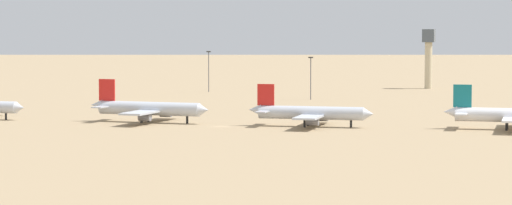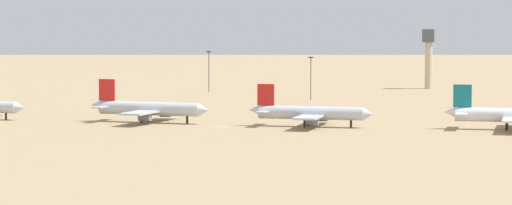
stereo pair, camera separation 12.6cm
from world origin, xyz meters
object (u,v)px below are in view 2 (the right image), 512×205
(parked_jet_red_3, at_px, (310,113))
(light_pole_east, at_px, (209,69))
(light_pole_west, at_px, (311,75))
(parked_jet_teal_4, at_px, (511,115))
(parked_jet_red_2, at_px, (148,109))
(control_tower, at_px, (429,53))

(parked_jet_red_3, distance_m, light_pole_east, 162.32)
(light_pole_west, bearing_deg, parked_jet_red_3, -77.10)
(light_pole_west, bearing_deg, light_pole_east, 146.62)
(parked_jet_teal_4, bearing_deg, parked_jet_red_3, -176.18)
(parked_jet_red_2, distance_m, parked_jet_teal_4, 103.92)
(parked_jet_red_2, xyz_separation_m, parked_jet_red_3, (48.68, -0.49, -0.21))
(parked_jet_red_2, bearing_deg, light_pole_west, 81.75)
(parked_jet_teal_4, bearing_deg, light_pole_west, 125.87)
(parked_jet_teal_4, bearing_deg, parked_jet_red_2, -179.07)
(parked_jet_red_2, relative_size, parked_jet_teal_4, 1.02)
(parked_jet_red_3, height_order, parked_jet_teal_4, parked_jet_teal_4)
(light_pole_east, bearing_deg, control_tower, 29.93)
(parked_jet_red_3, xyz_separation_m, control_tower, (8.49, 191.96, 11.74))
(control_tower, height_order, light_pole_east, control_tower)
(light_pole_west, bearing_deg, parked_jet_red_2, -102.26)
(parked_jet_teal_4, relative_size, light_pole_west, 2.30)
(light_pole_west, xyz_separation_m, light_pole_east, (-51.32, 33.81, 0.46))
(parked_jet_red_3, bearing_deg, light_pole_west, 101.35)
(control_tower, relative_size, light_pole_west, 1.61)
(parked_jet_red_3, distance_m, control_tower, 192.51)
(parked_jet_red_3, relative_size, light_pole_west, 2.23)
(parked_jet_red_3, xyz_separation_m, light_pole_east, (-76.35, 143.12, 5.84))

